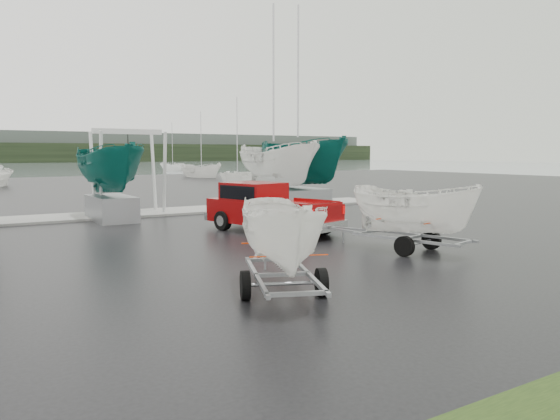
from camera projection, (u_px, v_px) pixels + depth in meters
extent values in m
plane|color=black|center=(259.00, 260.00, 15.29)|extent=(120.00, 120.00, 0.00)
cube|color=#979791|center=(125.00, 214.00, 26.25)|extent=(30.00, 3.00, 0.12)
cube|color=maroon|center=(272.00, 213.00, 20.52)|extent=(3.17, 5.73, 0.89)
cube|color=maroon|center=(253.00, 193.00, 21.13)|extent=(2.22, 2.52, 0.80)
cube|color=black|center=(253.00, 191.00, 21.12)|extent=(2.19, 2.30, 0.52)
cube|color=silver|center=(329.00, 227.00, 18.66)|extent=(1.88, 0.64, 0.33)
cylinder|color=black|center=(223.00, 221.00, 21.14)|extent=(0.46, 0.80, 0.75)
cylinder|color=black|center=(256.00, 217.00, 22.43)|extent=(0.46, 0.80, 0.75)
cylinder|color=black|center=(291.00, 229.00, 18.70)|extent=(0.46, 0.80, 0.75)
cylinder|color=black|center=(323.00, 225.00, 19.99)|extent=(0.46, 0.80, 0.75)
cube|color=#92959A|center=(403.00, 239.00, 16.07)|extent=(0.98, 3.51, 0.08)
cube|color=#92959A|center=(422.00, 235.00, 16.86)|extent=(0.98, 3.51, 0.08)
cylinder|color=#92959A|center=(418.00, 243.00, 16.35)|extent=(1.57, 0.48, 0.08)
cylinder|color=black|center=(404.00, 246.00, 15.77)|extent=(0.32, 0.63, 0.60)
cylinder|color=black|center=(431.00, 240.00, 16.92)|extent=(0.32, 0.63, 0.60)
imported|color=white|center=(414.00, 166.00, 16.24)|extent=(1.95, 1.98, 4.23)
cube|color=#FF4208|center=(390.00, 217.00, 16.96)|extent=(1.51, 0.43, 0.03)
cube|color=#FF4208|center=(437.00, 222.00, 15.86)|extent=(1.51, 0.43, 0.03)
cube|color=#92959A|center=(256.00, 275.00, 11.35)|extent=(1.45, 3.36, 0.08)
cube|color=#92959A|center=(308.00, 274.00, 11.53)|extent=(1.45, 3.36, 0.08)
cylinder|color=#92959A|center=(284.00, 284.00, 11.26)|extent=(1.51, 0.69, 0.08)
cylinder|color=black|center=(245.00, 285.00, 11.13)|extent=(0.40, 0.62, 0.60)
cylinder|color=black|center=(321.00, 282.00, 11.39)|extent=(0.40, 0.62, 0.60)
imported|color=white|center=(282.00, 174.00, 11.22)|extent=(2.05, 2.07, 4.14)
cube|color=#FF4208|center=(276.00, 242.00, 12.17)|extent=(1.45, 0.63, 0.03)
cube|color=#FF4208|center=(289.00, 256.00, 10.60)|extent=(1.45, 0.63, 0.03)
cylinder|color=silver|center=(101.00, 175.00, 24.71)|extent=(0.16, 0.58, 3.99)
cylinder|color=silver|center=(93.00, 174.00, 26.06)|extent=(0.16, 0.58, 3.99)
cylinder|color=silver|center=(165.00, 173.00, 26.29)|extent=(0.16, 0.58, 3.99)
cylinder|color=silver|center=(154.00, 172.00, 27.64)|extent=(0.16, 0.58, 3.99)
cube|color=silver|center=(128.00, 132.00, 25.97)|extent=(3.30, 0.25, 0.25)
cube|color=#92959A|center=(111.00, 208.00, 24.09)|extent=(1.60, 3.20, 1.10)
imported|color=#0B534B|center=(109.00, 127.00, 23.72)|extent=(2.27, 2.33, 6.04)
cube|color=#92959A|center=(279.00, 200.00, 28.45)|extent=(1.60, 3.20, 1.10)
imported|color=white|center=(279.00, 127.00, 28.05)|extent=(2.43, 2.49, 6.45)
cylinder|color=#B2B2B7|center=(273.00, 73.00, 28.18)|extent=(0.10, 0.10, 7.00)
cube|color=#92959A|center=(303.00, 198.00, 29.61)|extent=(1.60, 3.20, 1.10)
imported|color=#0B534B|center=(303.00, 122.00, 29.18)|extent=(2.66, 2.73, 7.08)
cylinder|color=#B2B2B7|center=(298.00, 72.00, 29.32)|extent=(0.10, 0.10, 7.00)
imported|color=white|center=(238.00, 186.00, 49.78)|extent=(3.06, 3.06, 5.69)
cylinder|color=#B2B2B7|center=(237.00, 142.00, 49.37)|extent=(0.08, 0.08, 8.00)
imported|color=white|center=(202.00, 177.00, 66.87)|extent=(3.23, 3.29, 7.30)
cylinder|color=#B2B2B7|center=(201.00, 144.00, 66.46)|extent=(0.08, 0.08, 8.00)
imported|color=white|center=(173.00, 171.00, 90.94)|extent=(3.04, 3.02, 5.78)
cylinder|color=#B2B2B7|center=(172.00, 147.00, 90.52)|extent=(0.08, 0.08, 8.00)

